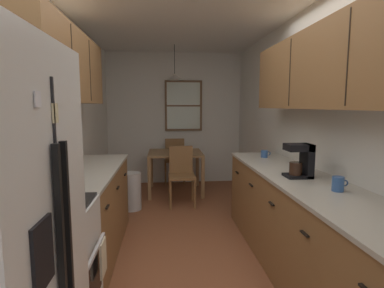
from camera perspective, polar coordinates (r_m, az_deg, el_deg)
The scene contains 23 objects.
ground_plane at distance 3.74m, azimuth -1.59°, elevation -16.96°, with size 12.00×12.00×0.00m, color brown.
wall_left at distance 3.60m, azimuth -23.69°, elevation 2.53°, with size 0.10×9.00×2.55m, color silver.
wall_right at distance 3.76m, azimuth 19.38°, elevation 2.90°, with size 0.10×9.00×2.55m, color silver.
wall_back at distance 6.06m, azimuth -3.29°, elevation 4.77°, with size 4.40×0.10×2.55m, color silver.
ceiling_slab at distance 3.57m, azimuth -1.75°, elevation 24.46°, with size 4.40×9.00×0.08m, color white.
stove_range at distance 2.27m, azimuth -26.59°, elevation -21.43°, with size 0.66×0.65×1.10m.
microwave_over_range at distance 2.06m, azimuth -31.53°, elevation 10.77°, with size 0.39×0.63×0.32m.
counter_left at distance 3.35m, azimuth -18.93°, elevation -11.97°, with size 0.64×1.81×0.90m.
upper_cabinets_left at distance 3.19m, azimuth -22.74°, elevation 13.20°, with size 0.33×1.89×0.68m.
counter_right at distance 2.93m, azimuth 20.41°, elevation -14.88°, with size 0.64×3.10×0.90m.
upper_cabinets_right at distance 2.76m, azimuth 24.85°, elevation 12.97°, with size 0.33×2.78×0.68m.
dining_table at distance 5.36m, azimuth -3.16°, elevation -2.62°, with size 0.93×0.88×0.72m.
dining_chair_near at distance 4.75m, azimuth -1.98°, elevation -5.32°, with size 0.40×0.40×0.90m.
dining_chair_far at distance 6.02m, azimuth -3.27°, elevation -2.67°, with size 0.40×0.40×0.90m.
pendant_light at distance 5.30m, azimuth -3.26°, elevation 12.43°, with size 0.29×0.29×0.59m.
back_window at distance 5.99m, azimuth -1.61°, elevation 7.16°, with size 0.72×0.05×0.98m.
trash_bin at distance 4.63m, azimuth -11.23°, elevation -8.64°, with size 0.28×0.28×0.55m, color silver.
storage_canister at distance 2.68m, azimuth -22.23°, elevation -4.96°, with size 0.13×0.13×0.18m.
dish_towel at distance 2.30m, azimuth -16.29°, elevation -19.73°, with size 0.02×0.16×0.24m, color beige.
coffee_maker at distance 2.85m, azimuth 19.77°, elevation -2.79°, with size 0.22×0.18×0.30m.
mug_by_coffeemaker at distance 2.51m, azimuth 25.66°, elevation -6.75°, with size 0.12×0.08×0.11m.
mug_spare at distance 3.82m, azimuth 13.39°, elevation -1.81°, with size 0.12×0.08×0.09m.
table_serving_bowl at distance 5.29m, azimuth -2.44°, elevation -1.26°, with size 0.16×0.16×0.06m, color #4C7299.
Camera 1 is at (-0.22, -2.40, 1.53)m, focal length 28.53 mm.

